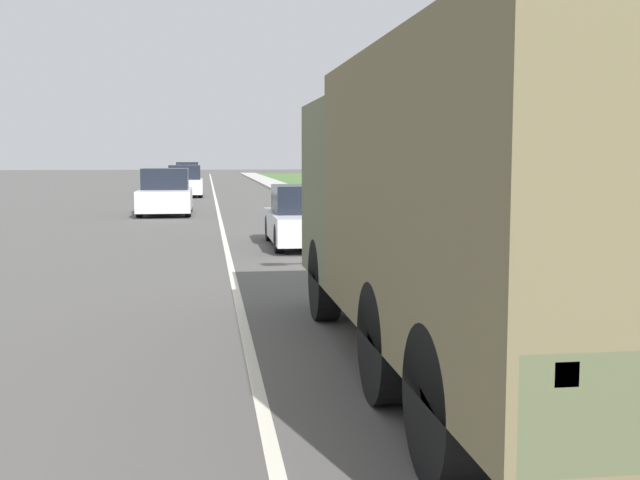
{
  "coord_description": "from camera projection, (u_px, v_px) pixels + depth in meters",
  "views": [
    {
      "loc": [
        -0.44,
        3.06,
        2.1
      ],
      "look_at": [
        0.83,
        11.99,
        1.15
      ],
      "focal_mm": 45.0,
      "sensor_mm": 36.0,
      "label": 1
    }
  ],
  "objects": [
    {
      "name": "car_third_ahead",
      "position": [
        185.0,
        183.0,
        41.72
      ],
      "size": [
        1.82,
        4.05,
        1.64
      ],
      "color": "silver",
      "rests_on": "ground"
    },
    {
      "name": "sidewalk_right",
      "position": [
        314.0,
        200.0,
        37.28
      ],
      "size": [
        1.8,
        120.0,
        0.12
      ],
      "color": "beige",
      "rests_on": "ground"
    },
    {
      "name": "car_nearest_ahead",
      "position": [
        308.0,
        218.0,
        18.79
      ],
      "size": [
        1.82,
        4.04,
        1.42
      ],
      "color": "silver",
      "rests_on": "ground"
    },
    {
      "name": "ground_plane",
      "position": [
        216.0,
        202.0,
        36.66
      ],
      "size": [
        180.0,
        180.0,
        0.0
      ],
      "primitive_type": "plane",
      "color": "#565451"
    },
    {
      "name": "lane_centre_stripe",
      "position": [
        216.0,
        202.0,
        36.66
      ],
      "size": [
        0.12,
        120.0,
        0.0
      ],
      "color": "silver",
      "rests_on": "ground"
    },
    {
      "name": "car_fourth_ahead",
      "position": [
        188.0,
        176.0,
        55.83
      ],
      "size": [
        1.7,
        3.93,
        1.69
      ],
      "color": "silver",
      "rests_on": "ground"
    },
    {
      "name": "grass_strip_right",
      "position": [
        406.0,
        201.0,
        37.9
      ],
      "size": [
        7.0,
        120.0,
        0.02
      ],
      "color": "#4C7538",
      "rests_on": "ground"
    },
    {
      "name": "military_truck",
      "position": [
        475.0,
        200.0,
        7.55
      ],
      "size": [
        2.34,
        7.89,
        3.0
      ],
      "color": "#545B3D",
      "rests_on": "ground"
    },
    {
      "name": "car_second_ahead",
      "position": [
        166.0,
        194.0,
        28.95
      ],
      "size": [
        1.85,
        4.4,
        1.66
      ],
      "color": "silver",
      "rests_on": "ground"
    }
  ]
}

